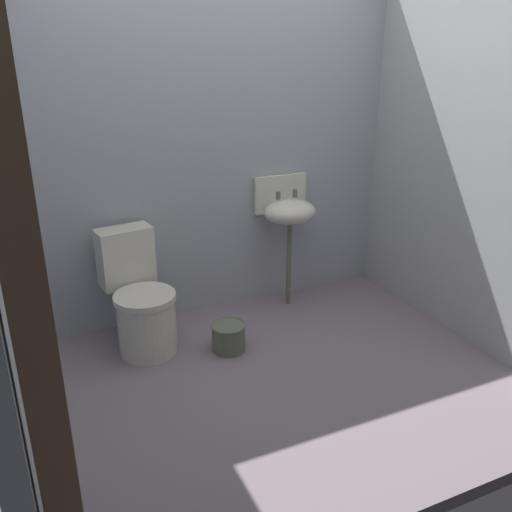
{
  "coord_description": "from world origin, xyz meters",
  "views": [
    {
      "loc": [
        -1.3,
        -2.61,
        1.96
      ],
      "look_at": [
        0.0,
        0.26,
        0.7
      ],
      "focal_mm": 38.73,
      "sensor_mm": 36.0,
      "label": 1
    }
  ],
  "objects_px": {
    "toilet_near_wall": "(140,303)",
    "sink": "(288,210)",
    "bucket": "(229,336)",
    "wooden_door_post": "(27,294)"
  },
  "relations": [
    {
      "from": "toilet_near_wall",
      "to": "bucket",
      "type": "distance_m",
      "value": 0.62
    },
    {
      "from": "sink",
      "to": "bucket",
      "type": "height_order",
      "value": "sink"
    },
    {
      "from": "wooden_door_post",
      "to": "sink",
      "type": "xyz_separation_m",
      "value": [
        1.85,
        1.74,
        -0.45
      ]
    },
    {
      "from": "sink",
      "to": "bucket",
      "type": "distance_m",
      "value": 1.06
    },
    {
      "from": "toilet_near_wall",
      "to": "sink",
      "type": "relative_size",
      "value": 0.79
    },
    {
      "from": "toilet_near_wall",
      "to": "sink",
      "type": "distance_m",
      "value": 1.28
    },
    {
      "from": "toilet_near_wall",
      "to": "wooden_door_post",
      "type": "bearing_deg",
      "value": 58.64
    },
    {
      "from": "wooden_door_post",
      "to": "sink",
      "type": "distance_m",
      "value": 2.58
    },
    {
      "from": "sink",
      "to": "bucket",
      "type": "relative_size",
      "value": 4.16
    },
    {
      "from": "sink",
      "to": "wooden_door_post",
      "type": "bearing_deg",
      "value": -136.78
    }
  ]
}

